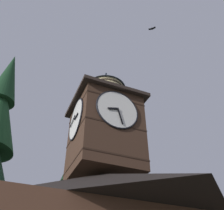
# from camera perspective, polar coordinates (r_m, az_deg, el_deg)

# --- Properties ---
(clock_tower) EXTENTS (4.69, 4.69, 8.68)m
(clock_tower) POSITION_cam_1_polar(r_m,az_deg,el_deg) (17.77, -1.57, -4.46)
(clock_tower) COLOR #422B1E
(clock_tower) RESTS_ON building_main
(flying_bird_high) EXTENTS (0.48, 0.48, 0.11)m
(flying_bird_high) POSITION_cam_1_polar(r_m,az_deg,el_deg) (20.82, 8.66, 16.03)
(flying_bird_high) COLOR black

